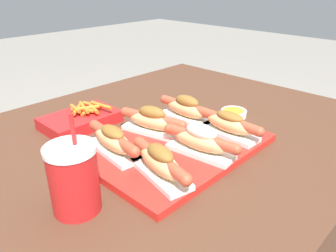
{
  "coord_description": "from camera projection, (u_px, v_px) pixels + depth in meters",
  "views": [
    {
      "loc": [
        -0.54,
        -0.59,
        1.11
      ],
      "look_at": [
        0.01,
        -0.06,
        0.76
      ],
      "focal_mm": 35.0,
      "sensor_mm": 36.0,
      "label": 1
    }
  ],
  "objects": [
    {
      "name": "hot_dog_2",
      "position": [
        229.0,
        124.0,
        0.87
      ],
      "size": [
        0.07,
        0.21,
        0.07
      ],
      "color": "white",
      "rests_on": "serving_tray"
    },
    {
      "name": "fries_basket",
      "position": [
        81.0,
        119.0,
        0.97
      ],
      "size": [
        0.21,
        0.14,
        0.06
      ],
      "color": "red",
      "rests_on": "patio_table"
    },
    {
      "name": "serving_tray",
      "position": [
        174.0,
        145.0,
        0.84
      ],
      "size": [
        0.45,
        0.34,
        0.02
      ],
      "color": "red",
      "rests_on": "patio_table"
    },
    {
      "name": "hot_dog_4",
      "position": [
        152.0,
        121.0,
        0.88
      ],
      "size": [
        0.1,
        0.2,
        0.07
      ],
      "color": "white",
      "rests_on": "serving_tray"
    },
    {
      "name": "hot_dog_5",
      "position": [
        187.0,
        109.0,
        0.96
      ],
      "size": [
        0.06,
        0.21,
        0.07
      ],
      "color": "white",
      "rests_on": "serving_tray"
    },
    {
      "name": "hot_dog_0",
      "position": [
        160.0,
        162.0,
        0.69
      ],
      "size": [
        0.1,
        0.2,
        0.07
      ],
      "color": "white",
      "rests_on": "serving_tray"
    },
    {
      "name": "drink_cup",
      "position": [
        74.0,
        179.0,
        0.6
      ],
      "size": [
        0.09,
        0.09,
        0.2
      ],
      "color": "red",
      "rests_on": "patio_table"
    },
    {
      "name": "sauce_bowl",
      "position": [
        234.0,
        113.0,
        1.04
      ],
      "size": [
        0.08,
        0.08,
        0.02
      ],
      "color": "white",
      "rests_on": "patio_table"
    },
    {
      "name": "hot_dog_1",
      "position": [
        201.0,
        141.0,
        0.77
      ],
      "size": [
        0.08,
        0.21,
        0.08
      ],
      "color": "white",
      "rests_on": "serving_tray"
    },
    {
      "name": "hot_dog_3",
      "position": [
        113.0,
        140.0,
        0.78
      ],
      "size": [
        0.08,
        0.21,
        0.07
      ],
      "color": "white",
      "rests_on": "serving_tray"
    },
    {
      "name": "patio_table",
      "position": [
        151.0,
        238.0,
        1.04
      ],
      "size": [
        1.37,
        0.98,
        0.7
      ],
      "color": "#4C2D1E",
      "rests_on": "ground_plane"
    }
  ]
}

